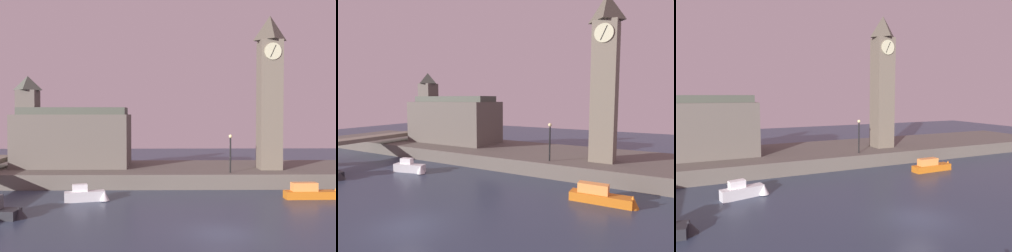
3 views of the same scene
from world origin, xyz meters
The scene contains 7 objects.
ground_plane centered at (0.00, 0.00, 0.00)m, with size 120.00×120.00×0.00m, color #2D384C.
far_embankment centered at (0.00, 20.00, 0.75)m, with size 70.00×12.00×1.50m, color #5B544C.
clock_tower centered at (7.90, 18.00, 9.94)m, with size 2.54×2.58×16.39m.
parliament_hall centered at (-14.09, 20.86, 4.84)m, with size 12.64×6.55×10.21m.
streetlamp centered at (3.26, 15.32, 3.91)m, with size 0.36×0.36×3.85m.
boat_ferry_white centered at (-9.97, 9.24, 0.53)m, with size 3.93×1.76×1.45m.
boat_patrol_orange centered at (9.69, 10.00, 0.50)m, with size 5.02×1.26×1.60m.
Camera 1 is at (-3.65, -24.16, 7.42)m, focal length 42.26 mm.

